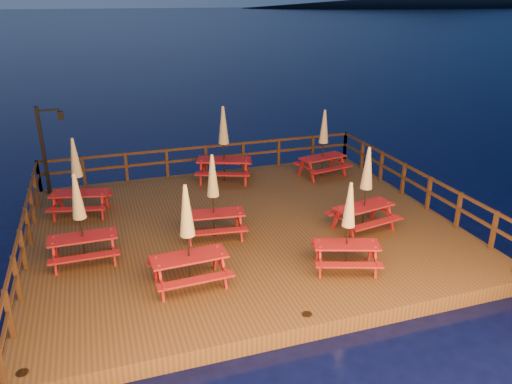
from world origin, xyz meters
TOP-DOWN VIEW (x-y plane):
  - ground at (0.00, 0.00)m, footprint 500.00×500.00m
  - deck at (0.00, 0.00)m, footprint 12.00×10.00m
  - deck_piles at (0.00, 0.00)m, footprint 11.44×9.44m
  - railing at (0.00, 1.78)m, footprint 11.80×9.75m
  - lamp_post at (-5.39, 4.55)m, footprint 0.85×0.18m
  - headland_right at (185.00, 230.00)m, footprint 230.40×86.40m
  - picnic_table_0 at (-2.13, -2.65)m, footprint 1.83×1.53m
  - picnic_table_1 at (0.45, 3.85)m, footprint 2.36×2.16m
  - picnic_table_2 at (3.21, -1.30)m, footprint 1.96×1.72m
  - picnic_table_3 at (-4.44, -0.75)m, footprint 1.68×1.38m
  - picnic_table_4 at (-4.51, 2.35)m, footprint 1.99×1.77m
  - picnic_table_5 at (4.06, 3.24)m, footprint 2.00×1.76m
  - picnic_table_6 at (1.67, -3.14)m, footprint 1.94×1.76m
  - picnic_table_7 at (-0.98, -0.40)m, footprint 1.84×1.58m

SIDE VIEW (x-z plane):
  - deck_piles at x=0.00m, z-range -1.00..0.40m
  - ground at x=0.00m, z-range 0.00..0.00m
  - deck at x=0.00m, z-range 0.00..0.40m
  - railing at x=0.00m, z-range 0.61..1.71m
  - picnic_table_6 at x=1.67m, z-range 0.44..2.73m
  - picnic_table_3 at x=-4.44m, z-range 0.45..2.84m
  - picnic_table_7 at x=-0.98m, z-range 0.45..2.86m
  - picnic_table_4 at x=-4.51m, z-range 0.45..2.89m
  - picnic_table_2 at x=3.21m, z-range 0.45..2.93m
  - picnic_table_5 at x=4.06m, z-range 0.45..2.94m
  - picnic_table_0 at x=-2.13m, z-range 0.45..2.96m
  - picnic_table_1 at x=0.45m, z-range 0.45..3.20m
  - lamp_post at x=-5.39m, z-range 0.70..3.70m
  - headland_right at x=185.00m, z-range 0.00..7.00m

